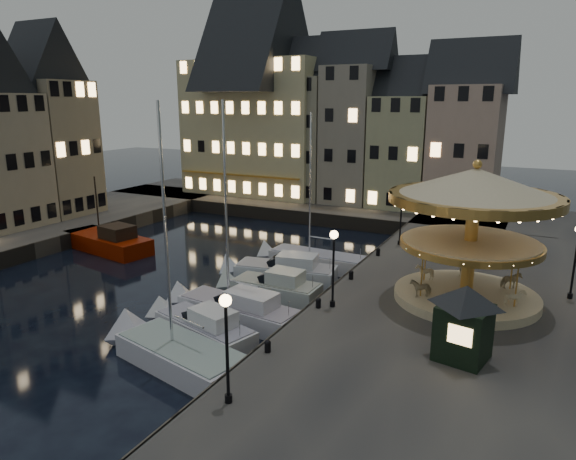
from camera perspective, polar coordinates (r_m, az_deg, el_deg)
The scene contains 31 objects.
ground at distance 30.59m, azimuth -8.58°, elevation -8.92°, with size 160.00×160.00×0.00m, color black.
quay_east at distance 31.01m, azimuth 20.38°, elevation -8.08°, with size 16.00×56.00×1.30m, color #474442.
quay_north at distance 57.52m, azimuth 1.02°, elevation 2.90°, with size 44.00×12.00×1.30m, color #474442.
quaywall_e at distance 32.66m, azimuth 6.28°, elevation -6.09°, with size 0.15×44.00×1.30m, color #47423A.
quaywall_n at distance 51.39m, azimuth 0.10°, elevation 1.53°, with size 48.00×0.15×1.30m, color #47423A.
quaywall_w at distance 44.02m, azimuth -26.55°, elevation -2.18°, with size 0.15×44.00×1.30m, color #47423A.
streetlamp_a at distance 18.45m, azimuth -6.85°, elevation -11.33°, with size 0.44×0.44×4.17m.
streetlamp_b at distance 26.75m, azimuth 5.08°, elevation -3.07°, with size 0.44×0.44×4.17m.
streetlamp_c at distance 39.23m, azimuth 12.48°, elevation 2.23°, with size 0.44×0.44×4.17m.
streetlamp_d at distance 31.82m, azimuth 29.40°, elevation -2.08°, with size 0.44×0.44×4.17m.
bollard_a at distance 22.85m, azimuth -2.27°, elevation -12.70°, with size 0.30×0.30×0.57m.
bollard_b at distance 27.35m, azimuth 3.39°, elevation -8.02°, with size 0.30×0.30×0.57m.
bollard_c at distance 31.71m, azimuth 7.03°, elevation -4.92°, with size 0.30×0.30×0.57m.
bollard_d at distance 36.69m, azimuth 9.98°, elevation -2.36°, with size 0.30×0.30×0.57m.
townhouse_na at distance 64.06m, azimuth -7.60°, elevation 10.38°, with size 5.50×8.00×12.80m.
townhouse_nb at distance 61.12m, azimuth -3.32°, elevation 10.77°, with size 6.16×8.00×13.80m.
townhouse_nc at distance 58.29m, azimuth 1.93°, elevation 11.11°, with size 6.82×8.00×14.80m.
townhouse_nd at distance 56.09m, azimuth 7.37°, elevation 11.39°, with size 5.50×8.00×15.80m.
townhouse_ne at distance 54.59m, azimuth 12.78°, elevation 9.51°, with size 6.16×8.00×12.80m.
townhouse_nf at distance 53.39m, azimuth 19.19°, elevation 9.52°, with size 6.82×8.00×13.80m.
townhouse_wc at distance 54.43m, azimuth -25.05°, elevation 9.27°, with size 8.80×5.50×14.20m.
hotel_corner at distance 61.03m, azimuth -3.29°, elevation 12.17°, with size 17.60×9.00×16.80m.
motorboat_a at distance 25.06m, azimuth -12.53°, elevation -13.21°, with size 7.93×4.14×13.14m.
motorboat_b at distance 27.12m, azimuth -9.79°, elevation -10.64°, with size 6.97×3.63×2.15m.
motorboat_c at distance 28.98m, azimuth -6.09°, elevation -8.74°, with size 8.35×2.96×11.04m.
motorboat_d at distance 32.00m, azimuth -2.02°, elevation -6.48°, with size 6.49×2.09×2.15m.
motorboat_e at distance 34.95m, azimuth -0.90°, elevation -4.65°, with size 7.87×3.45×2.15m.
motorboat_f at distance 37.87m, azimuth 2.59°, elevation -3.33°, with size 8.31×2.43×11.03m.
red_fishing_boat at distance 44.22m, azimuth -19.30°, elevation -1.31°, with size 8.71×4.29×6.20m.
carousel at distance 28.57m, azimuth 19.93°, elevation 2.11°, with size 8.80×8.80×7.70m.
ticket_kiosk at distance 22.75m, azimuth 19.10°, elevation -8.37°, with size 3.17×3.17×3.72m.
Camera 1 is at (16.60, -22.76, 11.95)m, focal length 32.00 mm.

